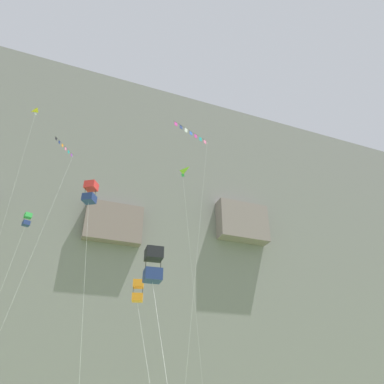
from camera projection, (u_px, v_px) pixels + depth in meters
cliff_face at (107, 226)px, 79.77m from camera, size 180.00×23.96×69.51m
kite_box_high_right at (138, 291)px, 26.93m from camera, size 1.03×5.64×9.55m
kite_box_upper_mid at (90, 193)px, 28.07m from camera, size 1.79×3.33×16.69m
kite_box_mid_left at (27, 220)px, 33.42m from camera, size 1.90×1.65×16.85m
kite_delta_far_left at (180, 177)px, 56.74m from camera, size 2.49×6.01×32.87m
kite_banner_front_field at (57, 171)px, 40.37m from camera, size 3.57×6.53×27.92m
kite_box_upper_right at (153, 265)px, 23.14m from camera, size 1.19×6.54×10.39m
kite_banner_near_cliff at (191, 141)px, 48.45m from camera, size 6.00×5.18×33.65m
kite_delta_low_left at (31, 136)px, 44.22m from camera, size 1.09×3.83×33.73m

